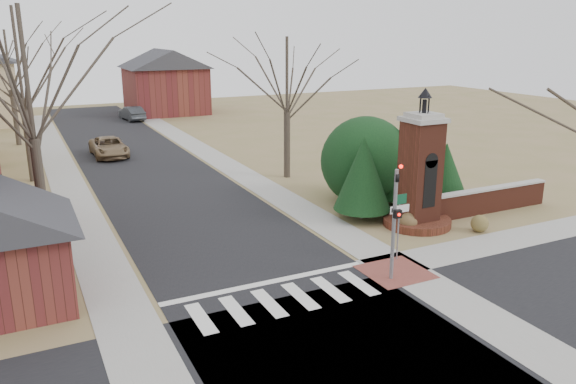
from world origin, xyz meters
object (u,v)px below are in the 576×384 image
traffic_signal_pole (395,213)px  brick_gate_monument (419,181)px  sign_post (399,214)px  distant_car (132,113)px  pickup_truck (109,147)px

traffic_signal_pole → brick_gate_monument: brick_gate_monument is taller
sign_post → traffic_signal_pole: bearing=-132.4°
sign_post → brick_gate_monument: brick_gate_monument is taller
traffic_signal_pole → distant_car: 43.65m
brick_gate_monument → pickup_truck: 24.69m
brick_gate_monument → traffic_signal_pole: bearing=-136.8°
brick_gate_monument → distant_car: 39.60m
sign_post → distant_car: size_ratio=0.62×
traffic_signal_pole → sign_post: size_ratio=1.64×
pickup_truck → sign_post: bearing=-74.6°
traffic_signal_pole → brick_gate_monument: size_ratio=0.69×
sign_post → pickup_truck: sign_post is taller
sign_post → distant_car: (-2.19, 42.18, -1.22)m
distant_car → pickup_truck: bearing=66.3°
brick_gate_monument → pickup_truck: brick_gate_monument is taller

